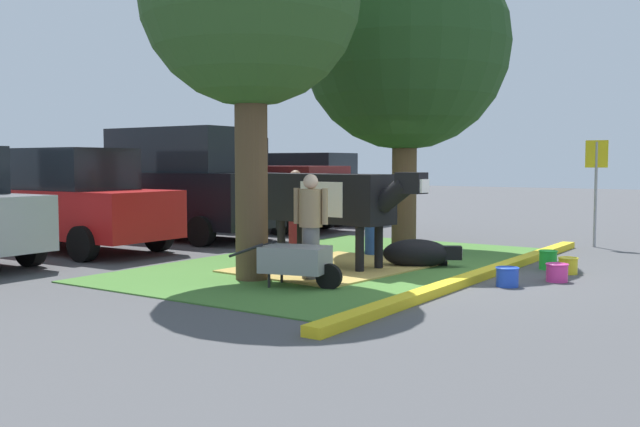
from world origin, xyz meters
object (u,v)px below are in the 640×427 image
object	(u,v)px
bucket_pink	(557,272)
person_handler	(372,213)
cow_holstein	(333,199)
wheelbarrow	(297,260)
suv_black	(181,183)
pickup_truck_maroon	(246,186)
person_visitor_far	(295,210)
bucket_yellow	(568,265)
sedan_red	(72,201)
person_visitor_near	(311,224)
calf_lying	(418,254)
hatchback_white	(312,189)
parking_sign	(596,172)
shade_tree_right	(405,47)
bucket_green	(548,259)
bucket_blue	(507,276)

from	to	relation	value
bucket_pink	person_handler	bearing A→B (deg)	76.01
cow_holstein	wheelbarrow	distance (m)	2.12
suv_black	pickup_truck_maroon	distance (m)	2.84
person_visitor_far	bucket_yellow	xyz separation A→B (m)	(0.52, -4.91, -0.72)
person_visitor_far	sedan_red	distance (m)	4.44
person_visitor_near	pickup_truck_maroon	distance (m)	8.72
calf_lying	hatchback_white	world-z (taller)	hatchback_white
calf_lying	pickup_truck_maroon	xyz separation A→B (m)	(3.90, 7.01, 0.88)
calf_lying	parking_sign	distance (m)	5.19
person_visitor_near	wheelbarrow	xyz separation A→B (m)	(-0.55, -0.15, -0.46)
wheelbarrow	pickup_truck_maroon	bearing A→B (deg)	44.56
cow_holstein	bucket_pink	xyz separation A→B (m)	(0.68, -3.47, -1.00)
person_handler	suv_black	distance (m)	5.25
calf_lying	pickup_truck_maroon	world-z (taller)	pickup_truck_maroon
hatchback_white	cow_holstein	bearing A→B (deg)	-142.78
parking_sign	person_handler	bearing A→B (deg)	142.09
person_visitor_far	shade_tree_right	bearing A→B (deg)	-39.73
person_visitor_far	bucket_pink	world-z (taller)	person_visitor_far
person_visitor_near	wheelbarrow	distance (m)	0.73
calf_lying	sedan_red	xyz separation A→B (m)	(-1.79, 6.64, 0.75)
suv_black	calf_lying	bearing A→B (deg)	-99.48
cow_holstein	calf_lying	size ratio (longest dim) A/B	2.42
parking_sign	bucket_pink	world-z (taller)	parking_sign
wheelbarrow	bucket_green	bearing A→B (deg)	-32.60
sedan_red	bucket_blue	bearing A→B (deg)	-84.08
wheelbarrow	suv_black	size ratio (longest dim) A/B	0.35
parking_sign	suv_black	distance (m)	9.03
suv_black	bucket_green	bearing A→B (deg)	-90.30
pickup_truck_maroon	hatchback_white	distance (m)	2.63
person_visitor_near	suv_black	xyz separation A→B (m)	(3.20, 5.88, 0.43)
person_handler	person_visitor_far	world-z (taller)	person_visitor_far
pickup_truck_maroon	suv_black	bearing A→B (deg)	-171.39
hatchback_white	bucket_green	bearing A→B (deg)	-122.62
cow_holstein	pickup_truck_maroon	size ratio (longest dim) A/B	0.58
wheelbarrow	pickup_truck_maroon	world-z (taller)	pickup_truck_maroon
person_visitor_near	parking_sign	distance (m)	7.27
cow_holstein	person_visitor_near	world-z (taller)	cow_holstein
person_handler	hatchback_white	world-z (taller)	hatchback_white
shade_tree_right	cow_holstein	bearing A→B (deg)	-177.88
sedan_red	hatchback_white	size ratio (longest dim) A/B	1.00
shade_tree_right	sedan_red	size ratio (longest dim) A/B	1.36
calf_lying	bucket_blue	world-z (taller)	calf_lying
calf_lying	bucket_yellow	distance (m)	2.35
pickup_truck_maroon	sedan_red	bearing A→B (deg)	-176.30
calf_lying	bucket_green	xyz separation A→B (m)	(1.05, -1.82, -0.08)
calf_lying	person_visitor_far	size ratio (longest dim) A/B	0.81
cow_holstein	hatchback_white	xyz separation A→B (m)	(7.29, 5.54, -0.16)
pickup_truck_maroon	person_visitor_near	bearing A→B (deg)	-133.60
person_handler	bucket_yellow	world-z (taller)	person_handler
parking_sign	suv_black	bearing A→B (deg)	113.72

